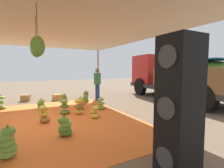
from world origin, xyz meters
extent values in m
plane|color=brown|center=(0.00, 3.00, 0.00)|extent=(40.00, 40.00, 0.00)
cube|color=orange|center=(0.00, 0.00, 0.01)|extent=(5.91, 4.99, 0.01)
cylinder|color=#9EA0A5|center=(-3.80, 3.30, 1.33)|extent=(0.10, 0.10, 2.66)
cube|color=beige|center=(0.00, 0.00, 2.69)|extent=(8.00, 7.00, 0.06)
cylinder|color=#4C422D|center=(1.26, -0.33, 2.41)|extent=(0.01, 0.01, 0.49)
ellipsoid|color=#60932D|center=(1.26, -0.33, 1.96)|extent=(0.24, 0.24, 0.36)
cylinder|color=#4C422D|center=(1.97, -0.36, 2.39)|extent=(0.01, 0.01, 0.53)
ellipsoid|color=#60932D|center=(1.97, -0.36, 1.93)|extent=(0.24, 0.24, 0.36)
ellipsoid|color=#60932D|center=(-2.48, -1.36, 0.07)|extent=(0.46, 0.46, 0.13)
ellipsoid|color=#6B9E38|center=(-2.50, -1.38, 0.26)|extent=(0.40, 0.40, 0.13)
ellipsoid|color=#60932D|center=(-2.48, -1.35, 0.45)|extent=(0.39, 0.39, 0.13)
cylinder|color=olive|center=(-2.51, -1.35, 0.51)|extent=(0.04, 0.04, 0.12)
ellipsoid|color=#75A83D|center=(-0.63, 2.04, 0.07)|extent=(0.41, 0.41, 0.12)
ellipsoid|color=#75A83D|center=(-0.63, 2.03, 0.23)|extent=(0.34, 0.34, 0.12)
ellipsoid|color=#75A83D|center=(-0.62, 2.01, 0.38)|extent=(0.31, 0.31, 0.12)
cylinder|color=olive|center=(-0.63, 2.02, 0.44)|extent=(0.04, 0.04, 0.12)
ellipsoid|color=#996628|center=(-0.94, 1.31, 0.07)|extent=(0.28, 0.28, 0.13)
ellipsoid|color=gold|center=(-0.90, 1.31, 0.15)|extent=(0.35, 0.35, 0.13)
ellipsoid|color=#996628|center=(-0.90, 1.36, 0.24)|extent=(0.32, 0.32, 0.13)
ellipsoid|color=gold|center=(-0.90, 1.35, 0.32)|extent=(0.33, 0.33, 0.13)
ellipsoid|color=gold|center=(-0.93, 1.30, 0.40)|extent=(0.24, 0.24, 0.13)
cylinder|color=olive|center=(-0.93, 1.33, 0.46)|extent=(0.04, 0.04, 0.12)
ellipsoid|color=gold|center=(0.39, 1.35, 0.09)|extent=(0.29, 0.29, 0.17)
ellipsoid|color=gold|center=(0.36, 1.32, 0.21)|extent=(0.32, 0.32, 0.17)
ellipsoid|color=gold|center=(0.39, 1.37, 0.32)|extent=(0.29, 0.29, 0.17)
cylinder|color=olive|center=(0.36, 1.35, 0.38)|extent=(0.04, 0.04, 0.12)
ellipsoid|color=#477523|center=(1.38, 0.21, 0.09)|extent=(0.34, 0.34, 0.17)
ellipsoid|color=#518428|center=(1.38, 0.19, 0.19)|extent=(0.35, 0.35, 0.17)
ellipsoid|color=#6B9E38|center=(1.38, 0.22, 0.28)|extent=(0.30, 0.30, 0.17)
ellipsoid|color=#60932D|center=(1.37, 0.17, 0.37)|extent=(0.35, 0.35, 0.17)
cylinder|color=olive|center=(1.38, 0.19, 0.43)|extent=(0.04, 0.04, 0.12)
ellipsoid|color=#996628|center=(0.12, -0.09, 0.10)|extent=(0.40, 0.40, 0.17)
ellipsoid|color=gold|center=(0.09, -0.12, 0.26)|extent=(0.32, 0.32, 0.17)
ellipsoid|color=gold|center=(0.12, -0.13, 0.43)|extent=(0.26, 0.26, 0.17)
cylinder|color=olive|center=(0.10, -0.11, 0.49)|extent=(0.04, 0.04, 0.12)
ellipsoid|color=#75A83D|center=(1.90, -0.89, 0.10)|extent=(0.38, 0.38, 0.17)
ellipsoid|color=#6B9E38|center=(1.90, -0.87, 0.19)|extent=(0.36, 0.36, 0.17)
ellipsoid|color=#6B9E38|center=(1.92, -0.89, 0.28)|extent=(0.36, 0.36, 0.17)
ellipsoid|color=#6B9E38|center=(1.92, -0.90, 0.38)|extent=(0.25, 0.25, 0.17)
ellipsoid|color=#60932D|center=(1.90, -0.87, 0.47)|extent=(0.32, 0.32, 0.17)
cylinder|color=olive|center=(1.90, -0.87, 0.53)|extent=(0.04, 0.04, 0.12)
ellipsoid|color=gold|center=(-0.34, 1.06, 0.09)|extent=(0.37, 0.37, 0.16)
ellipsoid|color=#996628|center=(-0.31, 1.04, 0.28)|extent=(0.39, 0.39, 0.16)
ellipsoid|color=gold|center=(-0.29, 1.03, 0.47)|extent=(0.33, 0.33, 0.16)
cylinder|color=olive|center=(-0.31, 1.06, 0.53)|extent=(0.04, 0.04, 0.12)
ellipsoid|color=#477523|center=(-1.76, 0.01, 0.08)|extent=(0.39, 0.39, 0.13)
ellipsoid|color=#518428|center=(-1.74, 0.00, 0.15)|extent=(0.36, 0.36, 0.13)
ellipsoid|color=#60932D|center=(-1.76, -0.03, 0.23)|extent=(0.31, 0.31, 0.13)
ellipsoid|color=#75A83D|center=(-1.73, 0.02, 0.31)|extent=(0.30, 0.30, 0.13)
cylinder|color=olive|center=(-1.74, -0.01, 0.37)|extent=(0.04, 0.04, 0.12)
ellipsoid|color=#518428|center=(-0.59, 0.64, 0.07)|extent=(0.47, 0.47, 0.13)
ellipsoid|color=#477523|center=(-0.60, 0.64, 0.26)|extent=(0.41, 0.41, 0.13)
ellipsoid|color=#75A83D|center=(-0.59, 0.61, 0.45)|extent=(0.32, 0.32, 0.13)
cylinder|color=olive|center=(-0.61, 0.61, 0.51)|extent=(0.04, 0.04, 0.12)
ellipsoid|color=#6B9E38|center=(-2.22, 1.00, 0.09)|extent=(0.37, 0.37, 0.16)
ellipsoid|color=#6B9E38|center=(-2.21, 1.00, 0.18)|extent=(0.28, 0.28, 0.16)
ellipsoid|color=#518428|center=(-2.23, 1.00, 0.28)|extent=(0.28, 0.28, 0.16)
ellipsoid|color=#518428|center=(-2.21, 0.97, 0.37)|extent=(0.31, 0.31, 0.16)
cylinder|color=olive|center=(-2.22, 1.00, 0.43)|extent=(0.04, 0.04, 0.12)
ellipsoid|color=#60932D|center=(-2.33, 2.02, 0.08)|extent=(0.30, 0.30, 0.14)
ellipsoid|color=#518428|center=(-2.37, 1.99, 0.17)|extent=(0.40, 0.40, 0.14)
ellipsoid|color=#75A83D|center=(-2.34, 2.01, 0.26)|extent=(0.30, 0.30, 0.14)
ellipsoid|color=#75A83D|center=(-2.37, 2.03, 0.35)|extent=(0.30, 0.30, 0.14)
ellipsoid|color=#477523|center=(-2.33, 2.04, 0.44)|extent=(0.34, 0.34, 0.14)
cylinder|color=olive|center=(-2.35, 2.01, 0.50)|extent=(0.04, 0.04, 0.12)
cube|color=#2D2D2D|center=(-0.63, 6.50, 0.60)|extent=(6.71, 3.01, 0.20)
cube|color=red|center=(-2.95, 6.76, 1.55)|extent=(2.04, 2.31, 1.70)
cube|color=#232D38|center=(-3.86, 6.86, 1.89)|extent=(0.23, 1.84, 0.75)
cube|color=brown|center=(0.48, 5.26, 1.15)|extent=(4.01, 0.52, 0.90)
cube|color=brown|center=(0.72, 7.47, 1.15)|extent=(4.01, 0.52, 0.90)
ellipsoid|color=#75A83D|center=(0.60, 6.36, 1.31)|extent=(3.73, 2.32, 1.21)
cube|color=#19569E|center=(0.60, 6.36, 1.93)|extent=(2.59, 2.01, 0.04)
cylinder|color=black|center=(-2.94, 5.70, 0.50)|extent=(1.02, 0.39, 1.00)
cylinder|color=black|center=(-2.70, 7.79, 0.50)|extent=(1.02, 0.39, 1.00)
cylinder|color=black|center=(1.45, 5.21, 0.50)|extent=(1.02, 0.39, 1.00)
cylinder|color=navy|center=(-2.86, 2.81, 0.39)|extent=(0.15, 0.15, 0.78)
cylinder|color=navy|center=(-2.69, 2.81, 0.39)|extent=(0.15, 0.15, 0.78)
cylinder|color=#337A4C|center=(-2.77, 2.81, 1.08)|extent=(0.36, 0.36, 0.59)
cylinder|color=#337A4C|center=(-3.01, 2.81, 1.11)|extent=(0.11, 0.11, 0.52)
cylinder|color=#337A4C|center=(-2.54, 2.81, 1.11)|extent=(0.11, 0.11, 0.52)
sphere|color=#936B4C|center=(-2.77, 2.81, 1.50)|extent=(0.21, 0.21, 0.21)
cube|color=black|center=(3.59, 1.30, 0.31)|extent=(0.48, 0.49, 0.63)
cylinder|color=#383838|center=(3.59, 1.05, 0.31)|extent=(0.31, 0.02, 0.31)
cube|color=black|center=(3.59, 1.30, 1.01)|extent=(0.48, 0.49, 0.77)
cylinder|color=#383838|center=(3.59, 1.05, 1.01)|extent=(0.31, 0.02, 0.31)
cube|color=black|center=(3.59, 1.30, 1.69)|extent=(0.48, 0.49, 0.60)
cylinder|color=#383838|center=(3.59, 1.05, 1.69)|extent=(0.31, 0.02, 0.31)
cube|color=#B78947|center=(-3.50, 0.91, 0.15)|extent=(0.41, 0.43, 0.29)
cube|color=olive|center=(-3.95, -0.49, 0.16)|extent=(0.52, 0.48, 0.31)
camera|label=1|loc=(5.19, -0.63, 1.52)|focal=26.99mm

